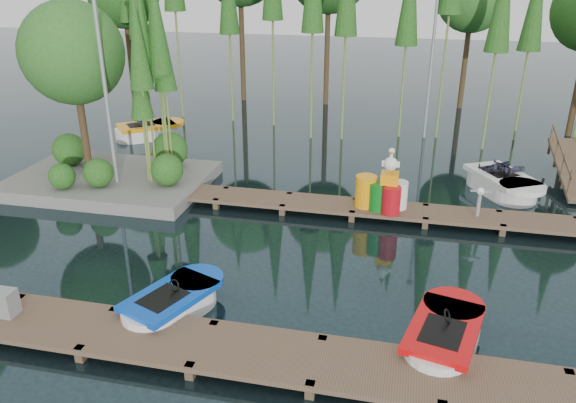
% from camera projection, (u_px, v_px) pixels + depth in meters
% --- Properties ---
extents(ground_plane, '(90.00, 90.00, 0.00)m').
position_uv_depth(ground_plane, '(265.00, 246.00, 14.53)').
color(ground_plane, '#1A2C31').
extents(near_dock, '(18.00, 1.50, 0.50)m').
position_uv_depth(near_dock, '(203.00, 345.00, 10.40)').
color(near_dock, brown).
rests_on(near_dock, ground).
extents(far_dock, '(15.00, 1.20, 0.50)m').
position_uv_depth(far_dock, '(320.00, 204.00, 16.48)').
color(far_dock, brown).
rests_on(far_dock, ground).
extents(island, '(6.20, 4.20, 6.75)m').
position_uv_depth(island, '(95.00, 87.00, 17.51)').
color(island, slate).
rests_on(island, ground).
extents(lamp_island, '(0.30, 0.30, 7.25)m').
position_uv_depth(lamp_island, '(101.00, 57.00, 16.21)').
color(lamp_island, gray).
rests_on(lamp_island, ground).
extents(lamp_rear, '(0.30, 0.30, 7.25)m').
position_uv_depth(lamp_rear, '(434.00, 32.00, 21.92)').
color(lamp_rear, gray).
rests_on(lamp_rear, ground).
extents(boat_blue, '(1.98, 2.75, 0.84)m').
position_uv_depth(boat_blue, '(173.00, 304.00, 11.64)').
color(boat_blue, white).
rests_on(boat_blue, ground).
extents(boat_red, '(1.78, 2.84, 0.89)m').
position_uv_depth(boat_red, '(444.00, 337.00, 10.59)').
color(boat_red, white).
rests_on(boat_red, ground).
extents(boat_yellow_far, '(3.05, 2.87, 1.45)m').
position_uv_depth(boat_yellow_far, '(148.00, 131.00, 23.38)').
color(boat_yellow_far, white).
rests_on(boat_yellow_far, ground).
extents(boat_white_far, '(2.63, 3.28, 1.42)m').
position_uv_depth(boat_white_far, '(502.00, 184.00, 17.77)').
color(boat_white_far, white).
rests_on(boat_white_far, ground).
extents(utility_cabinet, '(0.44, 0.37, 0.53)m').
position_uv_depth(utility_cabinet, '(5.00, 303.00, 11.11)').
color(utility_cabinet, gray).
rests_on(utility_cabinet, near_dock).
extents(yellow_barrel, '(0.61, 0.61, 0.92)m').
position_uv_depth(yellow_barrel, '(366.00, 191.00, 16.01)').
color(yellow_barrel, '#FF9D0D').
rests_on(yellow_barrel, far_dock).
extents(drum_cluster, '(1.06, 0.97, 1.83)m').
position_uv_depth(drum_cluster, '(389.00, 193.00, 15.71)').
color(drum_cluster, '#0C7019').
rests_on(drum_cluster, far_dock).
extents(seagull_post, '(0.52, 0.28, 0.84)m').
position_uv_depth(seagull_post, '(480.00, 197.00, 15.34)').
color(seagull_post, gray).
rests_on(seagull_post, far_dock).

